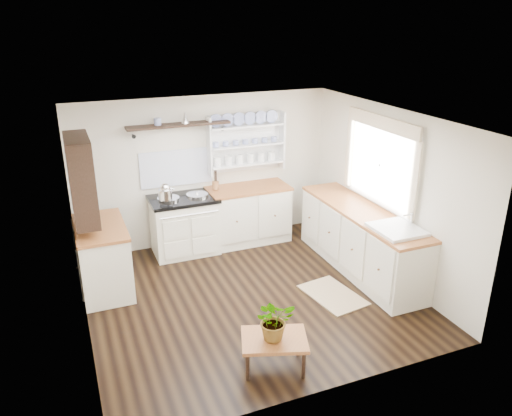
% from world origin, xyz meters
% --- Properties ---
extents(floor, '(4.00, 3.80, 0.01)m').
position_xyz_m(floor, '(0.00, 0.00, 0.00)').
color(floor, black).
rests_on(floor, ground).
extents(wall_back, '(4.00, 0.02, 2.30)m').
position_xyz_m(wall_back, '(0.00, 1.90, 1.15)').
color(wall_back, beige).
rests_on(wall_back, ground).
extents(wall_right, '(0.02, 3.80, 2.30)m').
position_xyz_m(wall_right, '(2.00, 0.00, 1.15)').
color(wall_right, beige).
rests_on(wall_right, ground).
extents(wall_left, '(0.02, 3.80, 2.30)m').
position_xyz_m(wall_left, '(-2.00, 0.00, 1.15)').
color(wall_left, beige).
rests_on(wall_left, ground).
extents(ceiling, '(4.00, 3.80, 0.01)m').
position_xyz_m(ceiling, '(0.00, 0.00, 2.30)').
color(ceiling, white).
rests_on(ceiling, wall_back).
extents(window, '(0.08, 1.55, 1.22)m').
position_xyz_m(window, '(1.95, 0.15, 1.56)').
color(window, white).
rests_on(window, wall_right).
extents(aga_cooker, '(0.98, 0.69, 0.91)m').
position_xyz_m(aga_cooker, '(-0.44, 1.57, 0.45)').
color(aga_cooker, white).
rests_on(aga_cooker, floor).
extents(back_cabinets, '(1.27, 0.63, 0.90)m').
position_xyz_m(back_cabinets, '(0.60, 1.60, 0.46)').
color(back_cabinets, beige).
rests_on(back_cabinets, floor).
extents(right_cabinets, '(0.62, 2.43, 0.90)m').
position_xyz_m(right_cabinets, '(1.70, 0.10, 0.46)').
color(right_cabinets, beige).
rests_on(right_cabinets, floor).
extents(belfast_sink, '(0.55, 0.60, 0.45)m').
position_xyz_m(belfast_sink, '(1.70, -0.65, 0.80)').
color(belfast_sink, white).
rests_on(belfast_sink, right_cabinets).
extents(left_cabinets, '(0.62, 1.13, 0.90)m').
position_xyz_m(left_cabinets, '(-1.70, 0.90, 0.46)').
color(left_cabinets, beige).
rests_on(left_cabinets, floor).
extents(plate_rack, '(1.20, 0.22, 0.90)m').
position_xyz_m(plate_rack, '(0.65, 1.86, 1.56)').
color(plate_rack, white).
rests_on(plate_rack, wall_back).
extents(high_shelf, '(1.50, 0.29, 0.16)m').
position_xyz_m(high_shelf, '(-0.40, 1.78, 1.91)').
color(high_shelf, black).
rests_on(high_shelf, wall_back).
extents(left_shelving, '(0.28, 0.80, 1.05)m').
position_xyz_m(left_shelving, '(-1.84, 0.90, 1.55)').
color(left_shelving, black).
rests_on(left_shelving, wall_left).
extents(kettle, '(0.19, 0.19, 0.24)m').
position_xyz_m(kettle, '(-0.72, 1.45, 1.05)').
color(kettle, silver).
rests_on(kettle, aga_cooker).
extents(utensil_crock, '(0.10, 0.10, 0.12)m').
position_xyz_m(utensil_crock, '(0.10, 1.68, 0.97)').
color(utensil_crock, '#8F5D34').
rests_on(utensil_crock, back_cabinets).
extents(center_table, '(0.77, 0.66, 0.36)m').
position_xyz_m(center_table, '(-0.29, -1.40, 0.31)').
color(center_table, brown).
rests_on(center_table, floor).
extents(potted_plant, '(0.43, 0.38, 0.43)m').
position_xyz_m(potted_plant, '(-0.29, -1.40, 0.57)').
color(potted_plant, '#3F7233').
rests_on(potted_plant, center_table).
extents(floor_rug, '(0.67, 0.92, 0.02)m').
position_xyz_m(floor_rug, '(0.99, -0.41, 0.01)').
color(floor_rug, '#9B7C5A').
rests_on(floor_rug, floor).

